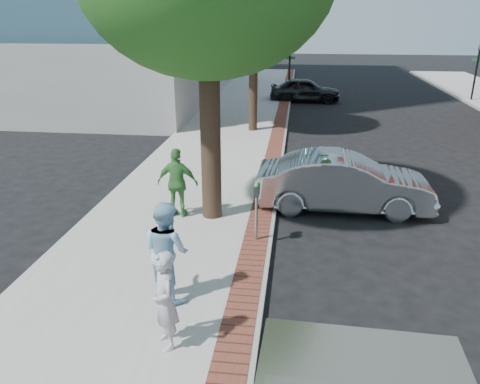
% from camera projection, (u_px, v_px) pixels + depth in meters
% --- Properties ---
extents(ground, '(120.00, 120.00, 0.00)m').
position_uv_depth(ground, '(223.00, 255.00, 10.86)').
color(ground, black).
rests_on(ground, ground).
extents(sidewalk, '(5.00, 60.00, 0.15)m').
position_uv_depth(sidewalk, '(218.00, 154.00, 18.43)').
color(sidewalk, '#9E9991').
rests_on(sidewalk, ground).
extents(brick_strip, '(0.60, 60.00, 0.01)m').
position_uv_depth(brick_strip, '(273.00, 154.00, 18.14)').
color(brick_strip, brown).
rests_on(brick_strip, sidewalk).
extents(curb, '(0.10, 60.00, 0.15)m').
position_uv_depth(curb, '(282.00, 156.00, 18.13)').
color(curb, gray).
rests_on(curb, ground).
extents(office_base, '(18.20, 22.20, 4.00)m').
position_uv_depth(office_base, '(86.00, 65.00, 32.05)').
color(office_base, gray).
rests_on(office_base, ground).
extents(signal_near, '(0.70, 0.15, 3.80)m').
position_uv_depth(signal_near, '(290.00, 63.00, 30.36)').
color(signal_near, black).
rests_on(signal_near, ground).
extents(signal_far, '(0.70, 0.15, 3.80)m').
position_uv_depth(signal_far, '(477.00, 66.00, 29.01)').
color(signal_far, black).
rests_on(signal_far, ground).
extents(tree_far, '(4.80, 4.80, 7.14)m').
position_uv_depth(tree_far, '(254.00, 13.00, 20.16)').
color(tree_far, black).
rests_on(tree_far, sidewalk).
extents(parking_meter, '(0.12, 0.32, 1.47)m').
position_uv_depth(parking_meter, '(257.00, 199.00, 10.89)').
color(parking_meter, gray).
rests_on(parking_meter, sidewalk).
extents(person_gray, '(0.67, 0.74, 1.69)m').
position_uv_depth(person_gray, '(164.00, 301.00, 7.39)').
color(person_gray, '#B3B3B8').
rests_on(person_gray, sidewalk).
extents(person_officer, '(1.19, 1.15, 1.93)m').
position_uv_depth(person_officer, '(167.00, 250.00, 8.71)').
color(person_officer, '#91C3E0').
rests_on(person_officer, sidewalk).
extents(person_green, '(1.12, 0.51, 1.87)m').
position_uv_depth(person_green, '(178.00, 183.00, 12.29)').
color(person_green, '#43883D').
rests_on(person_green, sidewalk).
extents(sedan_silver, '(4.88, 1.74, 1.60)m').
position_uv_depth(sedan_silver, '(344.00, 183.00, 13.16)').
color(sedan_silver, '#ADB1B4').
rests_on(sedan_silver, ground).
extents(bg_car, '(4.45, 1.88, 1.50)m').
position_uv_depth(bg_car, '(305.00, 90.00, 29.59)').
color(bg_car, black).
rests_on(bg_car, ground).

